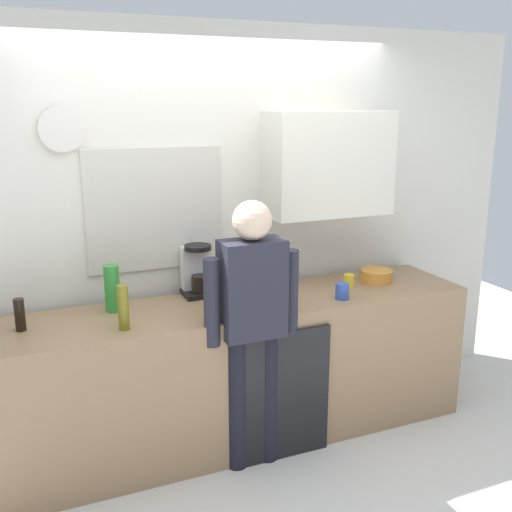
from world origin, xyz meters
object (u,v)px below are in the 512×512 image
(coffee_maker, at_px, (197,272))
(bottle_red_vinegar, at_px, (245,287))
(mixing_bowl, at_px, (376,276))
(bottle_dark_sauce, at_px, (20,315))
(cup_blue_mug, at_px, (342,291))
(person_at_sink, at_px, (252,314))
(bottle_clear_soda, at_px, (112,288))
(cup_yellow_cup, at_px, (349,281))
(bottle_olive_oil, at_px, (123,307))

(coffee_maker, distance_m, bottle_red_vinegar, 0.36)
(bottle_red_vinegar, distance_m, mixing_bowl, 1.01)
(bottle_dark_sauce, height_order, bottle_red_vinegar, bottle_red_vinegar)
(cup_blue_mug, relative_size, person_at_sink, 0.06)
(bottle_clear_soda, height_order, person_at_sink, person_at_sink)
(bottle_clear_soda, height_order, mixing_bowl, bottle_clear_soda)
(coffee_maker, height_order, cup_blue_mug, coffee_maker)
(bottle_red_vinegar, distance_m, cup_yellow_cup, 0.77)
(coffee_maker, height_order, bottle_red_vinegar, coffee_maker)
(cup_yellow_cup, distance_m, cup_blue_mug, 0.27)
(bottle_dark_sauce, distance_m, mixing_bowl, 2.29)
(bottle_red_vinegar, xyz_separation_m, cup_blue_mug, (0.59, -0.15, -0.06))
(bottle_olive_oil, bearing_deg, person_at_sink, -11.28)
(bottle_olive_oil, distance_m, person_at_sink, 0.72)
(bottle_clear_soda, distance_m, cup_blue_mug, 1.40)
(bottle_olive_oil, bearing_deg, bottle_red_vinegar, 9.87)
(mixing_bowl, relative_size, person_at_sink, 0.14)
(bottle_olive_oil, bearing_deg, cup_yellow_cup, 6.78)
(bottle_red_vinegar, height_order, bottle_olive_oil, bottle_olive_oil)
(bottle_red_vinegar, bearing_deg, cup_yellow_cup, 3.67)
(cup_blue_mug, bearing_deg, cup_yellow_cup, 49.25)
(cup_yellow_cup, bearing_deg, cup_blue_mug, -130.75)
(bottle_clear_soda, distance_m, person_at_sink, 0.84)
(bottle_clear_soda, xyz_separation_m, cup_blue_mug, (1.36, -0.34, -0.09))
(cup_blue_mug, distance_m, mixing_bowl, 0.48)
(bottle_red_vinegar, distance_m, bottle_clear_soda, 0.79)
(bottle_dark_sauce, height_order, cup_blue_mug, bottle_dark_sauce)
(bottle_red_vinegar, bearing_deg, bottle_clear_soda, 166.48)
(mixing_bowl, bearing_deg, coffee_maker, 170.21)
(bottle_dark_sauce, distance_m, bottle_olive_oil, 0.56)
(coffee_maker, bearing_deg, bottle_clear_soda, -168.86)
(bottle_dark_sauce, bearing_deg, bottle_olive_oil, -20.92)
(mixing_bowl, bearing_deg, bottle_clear_soda, 176.74)
(bottle_olive_oil, height_order, person_at_sink, person_at_sink)
(cup_blue_mug, bearing_deg, bottle_red_vinegar, 165.57)
(bottle_dark_sauce, height_order, bottle_clear_soda, bottle_clear_soda)
(cup_blue_mug, xyz_separation_m, mixing_bowl, (0.41, 0.24, -0.01))
(coffee_maker, bearing_deg, bottle_red_vinegar, -54.44)
(bottle_clear_soda, relative_size, cup_yellow_cup, 3.29)
(bottle_dark_sauce, height_order, cup_yellow_cup, bottle_dark_sauce)
(cup_blue_mug, bearing_deg, bottle_olive_oil, 179.13)
(coffee_maker, height_order, bottle_dark_sauce, coffee_maker)
(bottle_clear_soda, bearing_deg, cup_blue_mug, -13.92)
(bottle_clear_soda, relative_size, mixing_bowl, 1.27)
(cup_yellow_cup, xyz_separation_m, mixing_bowl, (0.24, 0.03, -0.00))
(bottle_clear_soda, xyz_separation_m, cup_yellow_cup, (1.53, -0.13, -0.10))
(bottle_red_vinegar, xyz_separation_m, bottle_olive_oil, (-0.76, -0.13, 0.01))
(bottle_olive_oil, relative_size, cup_blue_mug, 2.50)
(bottle_dark_sauce, xyz_separation_m, bottle_olive_oil, (0.52, -0.20, 0.03))
(bottle_dark_sauce, xyz_separation_m, mixing_bowl, (2.29, 0.02, -0.05))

